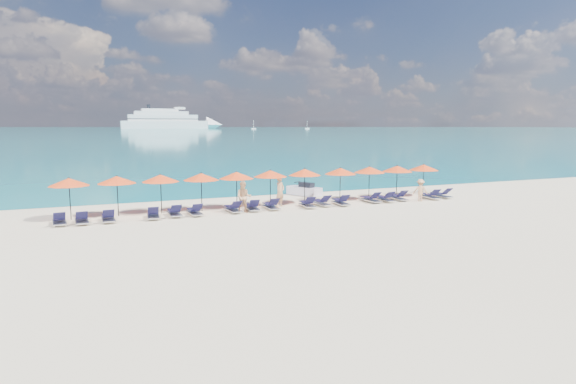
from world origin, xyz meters
name	(u,v)px	position (x,y,z in m)	size (l,w,h in m)	color
ground	(310,222)	(0.00, 0.00, 0.00)	(1400.00, 1400.00, 0.00)	beige
sea	(99,129)	(0.00, 660.00, 0.01)	(1600.00, 1300.00, 0.01)	#1FA9B2
cruise_ship	(174,121)	(90.08, 615.93, 9.40)	(129.86, 21.75, 36.12)	silver
sailboat_near	(307,128)	(221.02, 486.89, 1.01)	(5.38, 1.79, 9.86)	silver
sailboat_far	(254,128)	(160.17, 498.83, 1.01)	(5.35, 1.78, 9.82)	silver
jetski	(304,190)	(3.64, 8.82, 0.38)	(1.98, 2.75, 0.92)	silver
beachgoer_a	(280,192)	(0.33, 5.10, 0.94)	(0.69, 0.45, 1.88)	tan
beachgoer_b	(244,197)	(-2.36, 3.88, 0.91)	(0.88, 0.51, 1.81)	tan
beachgoer_c	(420,190)	(9.64, 3.56, 0.74)	(0.95, 0.44, 1.47)	tan
umbrella_0	(69,182)	(-11.47, 5.46, 2.02)	(2.10, 2.10, 2.28)	black
umbrella_1	(117,180)	(-9.08, 5.59, 2.02)	(2.10, 2.10, 2.28)	black
umbrella_2	(160,178)	(-6.75, 5.50, 2.02)	(2.10, 2.10, 2.28)	black
umbrella_3	(201,177)	(-4.46, 5.43, 2.02)	(2.10, 2.10, 2.28)	black
umbrella_4	(237,175)	(-2.34, 5.40, 2.02)	(2.10, 2.10, 2.28)	black
umbrella_5	(270,174)	(-0.12, 5.62, 2.02)	(2.10, 2.10, 2.28)	black
umbrella_6	(305,172)	(2.21, 5.62, 2.02)	(2.10, 2.10, 2.28)	black
umbrella_7	(340,171)	(4.66, 5.41, 2.02)	(2.10, 2.10, 2.28)	black
umbrella_8	(369,170)	(6.93, 5.52, 2.02)	(2.10, 2.10, 2.28)	black
umbrella_9	(397,169)	(9.07, 5.41, 2.02)	(2.10, 2.10, 2.28)	black
umbrella_10	(424,167)	(11.42, 5.57, 2.02)	(2.10, 2.10, 2.28)	black
lounger_0	(59,220)	(-11.96, 4.23, 0.24)	(0.77, 1.75, 0.66)	silver
lounger_1	(82,219)	(-10.92, 4.09, 0.24)	(0.72, 1.73, 0.66)	silver
lounger_2	(108,217)	(-9.65, 4.11, 0.24)	(0.67, 1.72, 0.66)	silver
lounger_3	(153,214)	(-7.38, 4.10, 0.24)	(0.77, 1.75, 0.66)	silver
lounger_4	(175,212)	(-6.22, 4.30, 0.24)	(0.64, 1.71, 0.66)	silver
lounger_5	(195,211)	(-5.13, 4.21, 0.24)	(0.71, 1.73, 0.66)	silver
lounger_6	(233,208)	(-2.90, 4.29, 0.24)	(0.76, 1.75, 0.66)	silver
lounger_7	(252,207)	(-1.70, 4.39, 0.24)	(0.79, 1.75, 0.66)	silver
lounger_8	(271,205)	(-0.53, 4.38, 0.24)	(0.64, 1.71, 0.66)	silver
lounger_9	(307,204)	(1.73, 4.14, 0.24)	(0.78, 1.75, 0.66)	silver
lounger_10	(321,202)	(2.80, 4.37, 0.24)	(0.75, 1.74, 0.66)	silver
lounger_11	(341,202)	(4.03, 4.13, 0.24)	(0.75, 1.74, 0.66)	silver
lounger_12	(371,199)	(6.38, 4.39, 0.24)	(0.73, 1.74, 0.66)	silver
lounger_13	(385,198)	(7.37, 4.26, 0.24)	(0.64, 1.71, 0.66)	silver
lounger_14	(398,197)	(8.51, 4.43, 0.24)	(0.67, 1.72, 0.66)	silver
lounger_15	(430,196)	(10.89, 4.08, 0.24)	(0.73, 1.74, 0.66)	silver
lounger_16	(441,195)	(11.91, 4.21, 0.24)	(0.78, 1.75, 0.66)	silver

